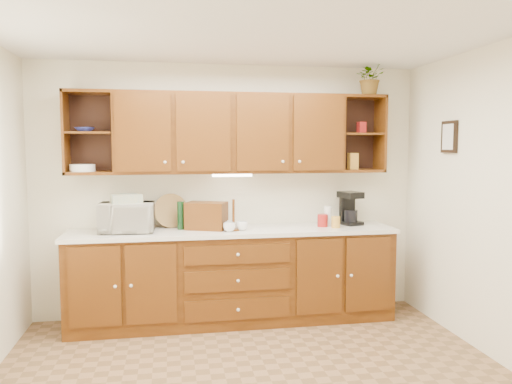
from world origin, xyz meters
name	(u,v)px	position (x,y,z in m)	size (l,w,h in m)	color
ceiling	(260,23)	(0.00, 0.00, 2.60)	(4.00, 4.00, 0.00)	white
back_wall	(230,190)	(0.00, 1.75, 1.30)	(4.00, 4.00, 0.00)	#F0E8CA
base_cabinets	(234,277)	(0.00, 1.45, 0.45)	(3.20, 0.60, 0.90)	#3E1D07
countertop	(234,231)	(0.00, 1.44, 0.92)	(3.24, 0.64, 0.04)	silver
upper_cabinets	(232,133)	(0.01, 1.59, 1.89)	(3.20, 0.33, 0.80)	#3E1D07
undercabinet_light	(232,175)	(0.00, 1.53, 1.47)	(0.40, 0.05, 0.03)	white
framed_picture	(449,137)	(1.98, 0.90, 1.85)	(0.03, 0.24, 0.30)	black
wicker_basket	(125,225)	(-1.05, 1.45, 1.01)	(0.23, 0.23, 0.14)	#A47A44
microwave	(127,217)	(-1.03, 1.45, 1.08)	(0.51, 0.34, 0.28)	beige
towel_stack	(126,199)	(-1.03, 1.45, 1.26)	(0.28, 0.20, 0.08)	tan
wine_bottle	(181,215)	(-0.52, 1.52, 1.08)	(0.07, 0.07, 0.28)	black
woven_tray	(171,226)	(-0.61, 1.66, 0.95)	(0.35, 0.35, 0.02)	#A47A44
bread_box	(206,216)	(-0.26, 1.48, 1.07)	(0.38, 0.24, 0.27)	#3E1D07
mug_tree	(234,226)	(-0.01, 1.36, 0.99)	(0.26, 0.27, 0.31)	#3E1D07
canister_red	(323,220)	(0.92, 1.44, 1.00)	(0.10, 0.10, 0.13)	maroon
canister_white	(328,216)	(1.00, 1.51, 1.04)	(0.08, 0.08, 0.20)	white
canister_yellow	(336,222)	(1.03, 1.34, 1.00)	(0.09, 0.09, 0.11)	gold
coffee_maker	(350,209)	(1.25, 1.54, 1.11)	(0.24, 0.28, 0.35)	black
bowl_stack	(85,130)	(-1.41, 1.57, 1.92)	(0.17, 0.17, 0.04)	navy
plate_stack	(82,168)	(-1.44, 1.56, 1.56)	(0.24, 0.24, 0.07)	white
pantry_box_yellow	(353,161)	(1.28, 1.56, 1.61)	(0.10, 0.07, 0.17)	gold
pantry_box_red	(361,127)	(1.38, 1.58, 1.96)	(0.08, 0.07, 0.12)	maroon
potted_plant	(370,78)	(1.44, 1.52, 2.47)	(0.32, 0.27, 0.35)	#999999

